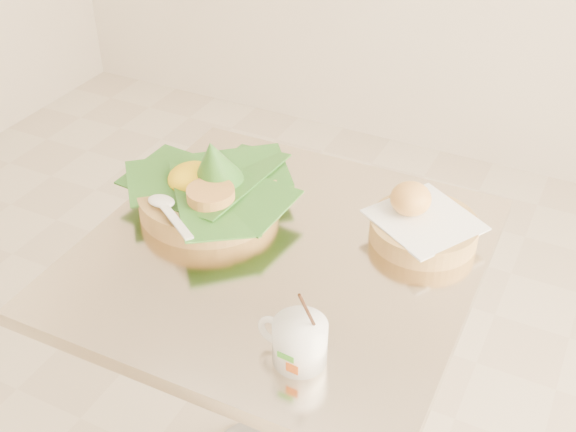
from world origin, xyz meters
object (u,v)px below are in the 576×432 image
at_px(rice_basket, 208,188).
at_px(coffee_mug, 298,341).
at_px(bread_basket, 421,223).
at_px(cafe_table, 281,337).

height_order(rice_basket, coffee_mug, rice_basket).
bearing_deg(bread_basket, coffee_mug, -100.28).
distance_m(rice_basket, bread_basket, 0.42).
bearing_deg(coffee_mug, rice_basket, 139.83).
relative_size(cafe_table, rice_basket, 2.19).
bearing_deg(rice_basket, cafe_table, -17.39).
xyz_separation_m(bread_basket, coffee_mug, (-0.07, -0.38, 0.01)).
xyz_separation_m(rice_basket, coffee_mug, (0.33, -0.28, -0.01)).
bearing_deg(coffee_mug, bread_basket, 79.72).
height_order(bread_basket, coffee_mug, coffee_mug).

